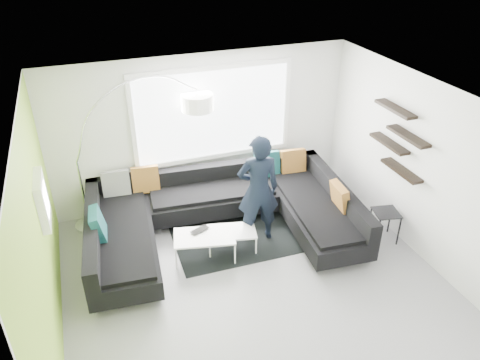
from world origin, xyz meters
name	(u,v)px	position (x,y,z in m)	size (l,w,h in m)	color
ground	(251,276)	(0.00, 0.00, 0.00)	(5.50, 5.50, 0.00)	gray
room_shell	(250,165)	(0.04, 0.21, 1.81)	(5.54, 5.04, 2.82)	white
sectional_sofa	(222,219)	(-0.12, 1.03, 0.41)	(4.53, 3.03, 0.93)	black
rug	(238,235)	(0.16, 1.05, 0.01)	(2.18, 1.59, 0.01)	black
coffee_table	(218,242)	(-0.29, 0.73, 0.20)	(1.24, 0.72, 0.40)	white
arc_lamp	(77,162)	(-2.23, 2.20, 1.29)	(2.37, 0.58, 2.58)	silver
side_table	(384,226)	(2.43, 0.12, 0.27)	(0.40, 0.40, 0.55)	black
person	(258,189)	(0.46, 0.90, 0.95)	(0.76, 0.56, 1.89)	black
laptop	(201,231)	(-0.54, 0.82, 0.42)	(0.37, 0.31, 0.02)	black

